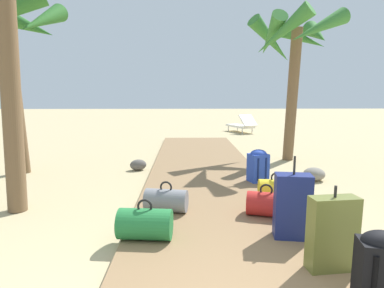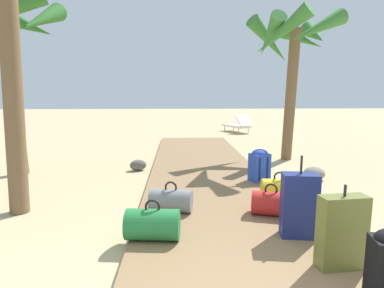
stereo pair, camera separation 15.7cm
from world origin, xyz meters
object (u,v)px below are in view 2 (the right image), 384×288
Objects in this scene: suitcase_navy at (299,205)px; lounge_chair at (238,125)px; duffel_bag_red at (271,203)px; suitcase_olive at (342,232)px; duffel_bag_green at (153,224)px; palm_tree_far_left at (8,33)px; duffel_bag_grey at (171,200)px; duffel_bag_yellow at (279,188)px; backpack_blue at (260,164)px; palm_tree_far_right at (291,46)px.

suitcase_navy reaches higher than lounge_chair.
suitcase_navy is (0.12, -0.62, 0.20)m from duffel_bag_red.
lounge_chair is at bearing 83.92° from suitcase_olive.
duffel_bag_red is 0.91× the size of duffel_bag_green.
suitcase_olive is 6.38m from palm_tree_far_left.
duffel_bag_grey is (-1.53, 1.45, -0.18)m from suitcase_olive.
suitcase_navy is 0.26× the size of palm_tree_far_left.
duffel_bag_grey is at bearing -163.27° from duffel_bag_yellow.
suitcase_navy is 1.50× the size of duffel_bag_grey.
suitcase_navy is (-0.15, -2.23, 0.05)m from backpack_blue.
duffel_bag_green is 10.57m from lounge_chair.
palm_tree_far_left is (-3.06, 2.33, 2.50)m from duffel_bag_grey.
suitcase_olive reaches higher than duffel_bag_red.
duffel_bag_yellow is 1.66m from duffel_bag_grey.
palm_tree_far_right is (2.74, 3.52, 2.50)m from duffel_bag_grey.
palm_tree_far_right is at bearing -89.43° from lounge_chair.
duffel_bag_red is at bearing -30.03° from palm_tree_far_left.
suitcase_navy is (-0.13, 0.64, 0.02)m from suitcase_olive.
duffel_bag_red is at bearing 23.32° from duffel_bag_green.
palm_tree_far_left is at bearing -168.35° from palm_tree_far_right.
lounge_chair is at bearing 74.02° from duffel_bag_grey.
suitcase_navy is 5.08m from palm_tree_far_right.
palm_tree_far_left is at bearing 132.62° from duffel_bag_green.
palm_tree_far_left is (-2.88, 3.13, 2.49)m from duffel_bag_green.
palm_tree_far_right is 6.32m from lounge_chair.
suitcase_olive is at bearing -39.42° from palm_tree_far_left.
suitcase_olive reaches higher than backpack_blue.
backpack_blue is 0.17× the size of palm_tree_far_left.
duffel_bag_green is at bearing -123.99° from palm_tree_far_right.
duffel_bag_yellow is 4.10m from palm_tree_far_right.
palm_tree_far_left reaches higher than duffel_bag_green.
lounge_chair is (2.86, 10.17, 0.08)m from duffel_bag_green.
suitcase_olive is 0.46× the size of lounge_chair.
lounge_chair is at bearing 81.61° from duffel_bag_red.
backpack_blue is 0.16× the size of palm_tree_far_right.
palm_tree_far_right is (1.34, 4.33, 2.30)m from suitcase_navy.
suitcase_olive is at bearing -91.88° from duffel_bag_yellow.
duffel_bag_yellow is 0.15× the size of palm_tree_far_left.
suitcase_olive reaches higher than duffel_bag_grey.
duffel_bag_grey is 0.36× the size of lounge_chair.
palm_tree_far_right is 2.11× the size of lounge_chair.
duffel_bag_red is 0.71× the size of suitcase_olive.
backpack_blue is 0.64× the size of suitcase_navy.
duffel_bag_green is 0.36× the size of lounge_chair.
backpack_blue is at bearing 89.73° from suitcase_olive.
duffel_bag_grey is (-1.40, 0.80, -0.20)m from suitcase_navy.
duffel_bag_yellow is (0.06, 1.93, -0.18)m from suitcase_olive.
duffel_bag_yellow is at bearing -110.65° from palm_tree_far_right.
lounge_chair reaches higher than duffel_bag_grey.
duffel_bag_grey is 9.74m from lounge_chair.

